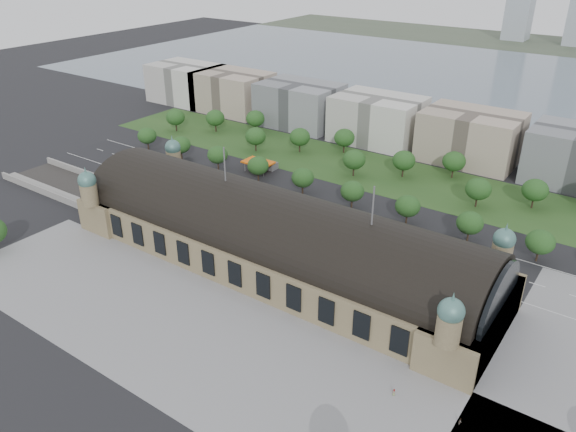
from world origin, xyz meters
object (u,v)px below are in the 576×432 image
Objects in this scene: traffic_car_1 at (203,177)px; parked_car_2 at (235,207)px; parked_car_4 at (200,195)px; parked_car_5 at (211,205)px; bus_mid at (352,240)px; parked_car_0 at (158,187)px; bus_west at (321,224)px; traffic_car_2 at (229,193)px; parked_car_1 at (214,200)px; pedestrian_0 at (394,392)px; parked_car_3 at (235,207)px; traffic_car_4 at (306,213)px; petrol_station at (264,164)px; traffic_car_3 at (288,194)px; pedestrian_2 at (460,421)px; traffic_car_0 at (133,160)px; bus_east at (421,257)px; parked_car_6 at (272,223)px; traffic_car_5 at (476,254)px.

parked_car_2 is at bearing -117.75° from traffic_car_1.
parked_car_4 is 11.10m from parked_car_5.
parked_car_0 is at bearing 91.12° from bus_mid.
traffic_car_2 is at bearing 82.01° from bus_west.
parked_car_1 is 8.17m from parked_car_4.
pedestrian_0 is (109.20, -57.06, 0.15)m from parked_car_1.
bus_mid is (52.78, 2.21, 0.96)m from parked_car_3.
traffic_car_4 is 29.10m from parked_car_2.
bus_west reaches higher than traffic_car_2.
traffic_car_1 is 148.45m from pedestrian_0.
traffic_car_1 is 1.03× the size of traffic_car_2.
bus_mid is at bearing 64.82° from parked_car_4.
petrol_station is 31.25m from traffic_car_3.
pedestrian_2 is at bearing -118.66° from traffic_car_1.
bus_west reaches higher than parked_car_4.
traffic_car_0 is at bearing -129.01° from parked_car_4.
traffic_car_4 is at bearing 54.69° from bus_west.
parked_car_1 is at bearing 42.63° from pedestrian_2.
parked_car_1 is at bearing 165.19° from pedestrian_0.
parked_car_1 is at bearing -128.80° from traffic_car_1.
parked_car_3 is at bearing 91.32° from bus_east.
parked_car_3 is 10.11m from parked_car_5.
parked_car_6 is (31.58, -2.29, -0.13)m from parked_car_1.
traffic_car_5 reaches higher than parked_car_2.
petrol_station is 3.05× the size of parked_car_6.
parked_car_1 is at bearing 90.81° from bus_east.
pedestrian_0 reaches higher than traffic_car_3.
traffic_car_3 is 57.14m from parked_car_0.
bus_mid reaches higher than parked_car_4.
traffic_car_0 is 96.19m from parked_car_6.
bus_east is at bearing -85.54° from bus_mid.
parked_car_6 reaches higher than traffic_car_2.
parked_car_2 is at bearing 152.22° from traffic_car_3.
traffic_car_1 is 0.40× the size of bus_west.
traffic_car_2 is 37.79m from traffic_car_4.
traffic_car_0 is 75.94m from parked_car_2.
petrol_station reaches higher than traffic_car_1.
traffic_car_4 reaches higher than parked_car_3.
traffic_car_1 is 54.94m from parked_car_6.
traffic_car_2 is 2.52× the size of pedestrian_0.
bus_mid reaches higher than parked_car_0.
petrol_station is at bearing -124.94° from traffic_car_4.
traffic_car_4 is (101.25, 0.73, -0.09)m from traffic_car_0.
traffic_car_4 is 0.33× the size of bus_west.
pedestrian_0 is (172.77, -68.91, 0.18)m from traffic_car_0.
traffic_car_0 reaches higher than traffic_car_4.
traffic_car_3 is 1.04× the size of traffic_car_5.
parked_car_6 is 2.33× the size of pedestrian_2.
traffic_car_5 is 75.40m from parked_car_6.
parked_car_5 is 2.57× the size of pedestrian_2.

